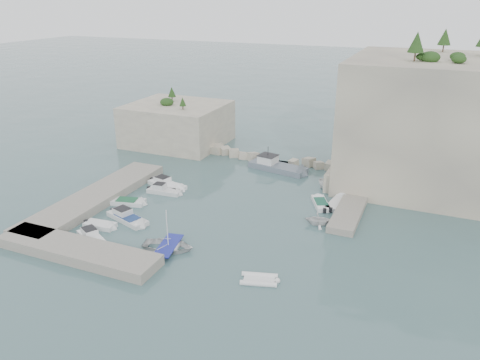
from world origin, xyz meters
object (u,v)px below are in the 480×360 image
at_px(inflatable_dinghy, 259,281).
at_px(tender_east_c, 337,205).
at_px(tender_east_a, 318,225).
at_px(motorboat_f, 93,242).
at_px(motorboat_c, 127,204).
at_px(work_boat, 278,170).
at_px(tender_east_d, 332,192).
at_px(motorboat_b, 165,193).
at_px(motorboat_a, 167,187).
at_px(tender_east_b, 320,205).
at_px(motorboat_e, 100,227).
at_px(motorboat_d, 128,220).
at_px(rowboat, 169,249).

distance_m(inflatable_dinghy, tender_east_c, 19.72).
bearing_deg(inflatable_dinghy, tender_east_a, 65.11).
relative_size(motorboat_f, tender_east_a, 1.83).
xyz_separation_m(motorboat_c, inflatable_dinghy, (21.43, -9.47, 0.00)).
bearing_deg(work_boat, tender_east_d, -16.78).
relative_size(motorboat_b, motorboat_c, 1.00).
bearing_deg(motorboat_a, tender_east_b, 19.72).
distance_m(motorboat_f, tender_east_b, 27.41).
bearing_deg(inflatable_dinghy, motorboat_e, 156.30).
distance_m(motorboat_d, rowboat, 8.80).
xyz_separation_m(motorboat_e, tender_east_d, (22.00, 20.51, 0.00)).
bearing_deg(motorboat_a, rowboat, -44.69).
distance_m(motorboat_c, inflatable_dinghy, 23.43).
xyz_separation_m(motorboat_d, motorboat_f, (-0.40, -5.63, 0.00)).
height_order(motorboat_f, tender_east_c, motorboat_f).
distance_m(motorboat_a, rowboat, 17.18).
bearing_deg(motorboat_f, work_boat, 97.99).
xyz_separation_m(motorboat_b, tender_east_d, (20.47, 9.20, 0.00)).
relative_size(motorboat_f, tender_east_b, 1.19).
relative_size(motorboat_d, tender_east_b, 1.35).
bearing_deg(rowboat, tender_east_c, -48.89).
bearing_deg(tender_east_a, work_boat, 17.42).
relative_size(motorboat_b, work_boat, 0.51).
relative_size(motorboat_e, tender_east_c, 0.74).
xyz_separation_m(motorboat_a, tender_east_b, (20.89, 2.23, 0.00)).
bearing_deg(tender_east_b, tender_east_c, -89.41).
bearing_deg(motorboat_e, motorboat_f, -68.97).
bearing_deg(tender_east_d, motorboat_f, 156.58).
distance_m(tender_east_d, work_boat, 10.65).
distance_m(rowboat, tender_east_b, 20.61).
distance_m(motorboat_f, rowboat, 8.46).
relative_size(rowboat, tender_east_b, 1.13).
height_order(rowboat, tender_east_c, rowboat).
xyz_separation_m(tender_east_a, tender_east_b, (-1.03, 5.23, 0.00)).
relative_size(motorboat_f, rowboat, 1.05).
distance_m(rowboat, tender_east_a, 17.35).
relative_size(motorboat_d, work_boat, 0.66).
height_order(motorboat_b, inflatable_dinghy, motorboat_b).
bearing_deg(rowboat, inflatable_dinghy, -110.07).
distance_m(motorboat_a, work_boat, 16.98).
bearing_deg(tender_east_d, tender_east_a, -158.80).
xyz_separation_m(tender_east_c, tender_east_d, (-1.50, 3.98, 0.00)).
distance_m(tender_east_a, tender_east_d, 10.18).
bearing_deg(motorboat_b, motorboat_f, -94.44).
xyz_separation_m(inflatable_dinghy, work_boat, (-7.83, 28.43, 0.00)).
bearing_deg(work_boat, motorboat_d, -104.14).
bearing_deg(motorboat_b, tender_east_c, 9.30).
bearing_deg(motorboat_c, tender_east_a, -4.34).
bearing_deg(rowboat, motorboat_b, 21.97).
height_order(motorboat_b, work_boat, work_boat).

